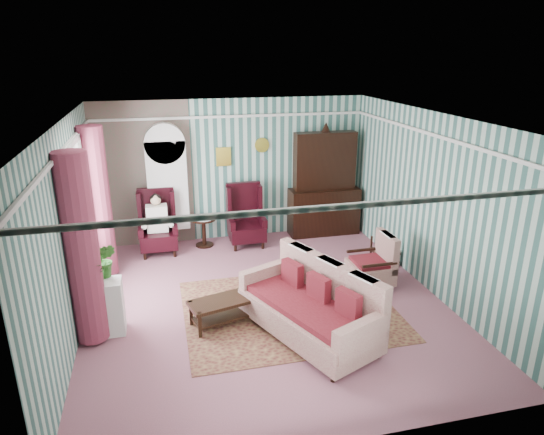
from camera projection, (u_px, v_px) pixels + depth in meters
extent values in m
plane|color=#995968|center=(266.00, 303.00, 7.70)|extent=(6.00, 6.00, 0.00)
cube|color=#335C55|center=(233.00, 170.00, 9.98)|extent=(5.50, 0.02, 2.90)
cube|color=#335C55|center=(337.00, 321.00, 4.47)|extent=(5.50, 0.02, 2.90)
cube|color=#335C55|center=(70.00, 232.00, 6.62)|extent=(0.02, 6.00, 2.90)
cube|color=#335C55|center=(431.00, 204.00, 7.83)|extent=(0.02, 6.00, 2.90)
cube|color=white|center=(265.00, 119.00, 6.74)|extent=(5.50, 6.00, 0.02)
cube|color=brown|center=(143.00, 175.00, 9.57)|extent=(1.90, 0.01, 2.90)
cube|color=silver|center=(265.00, 144.00, 6.86)|extent=(5.50, 6.00, 0.05)
cube|color=white|center=(77.00, 212.00, 7.14)|extent=(0.04, 1.50, 1.90)
cylinder|color=maroon|center=(82.00, 250.00, 6.28)|extent=(0.44, 0.44, 2.60)
cylinder|color=maroon|center=(98.00, 203.00, 8.21)|extent=(0.44, 0.44, 2.60)
cube|color=gold|center=(223.00, 157.00, 9.81)|extent=(0.30, 0.03, 0.38)
cube|color=white|center=(168.00, 192.00, 9.64)|extent=(0.80, 0.28, 2.24)
cube|color=black|center=(325.00, 181.00, 10.23)|extent=(1.50, 0.56, 2.36)
cube|color=black|center=(158.00, 223.00, 9.39)|extent=(0.76, 0.80, 1.25)
cube|color=black|center=(246.00, 216.00, 9.78)|extent=(0.76, 0.80, 1.25)
cylinder|color=black|center=(204.00, 232.00, 9.84)|extent=(0.50, 0.50, 0.60)
cube|color=black|center=(385.00, 251.00, 8.98)|extent=(0.45, 0.38, 0.54)
cube|color=white|center=(103.00, 308.00, 6.77)|extent=(0.55, 0.35, 0.80)
cube|color=#4F201A|center=(289.00, 310.00, 7.49)|extent=(3.20, 2.60, 0.01)
cube|color=beige|center=(308.00, 300.00, 6.63)|extent=(1.78, 2.36, 1.14)
cube|color=#BEB693|center=(371.00, 258.00, 8.13)|extent=(0.79, 0.76, 0.99)
cube|color=black|center=(223.00, 312.00, 7.06)|extent=(1.07, 0.69, 0.39)
imported|color=#1D5019|center=(93.00, 274.00, 6.43)|extent=(0.38, 0.34, 0.38)
imported|color=#174B18|center=(106.00, 260.00, 6.70)|extent=(0.33, 0.29, 0.51)
imported|color=#1D5119|center=(95.00, 266.00, 6.61)|extent=(0.27, 0.27, 0.43)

